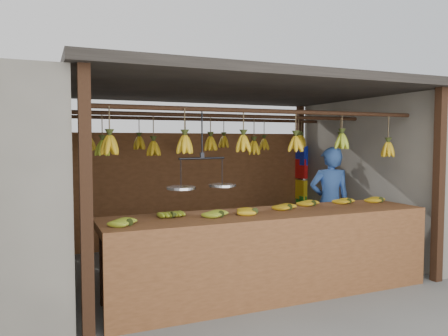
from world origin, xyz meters
name	(u,v)px	position (x,y,z in m)	size (l,w,h in m)	color
ground	(233,266)	(0.00, 0.00, 0.00)	(80.00, 80.00, 0.00)	#5B5B57
stall	(223,119)	(0.00, 0.33, 1.97)	(4.30, 3.30, 2.40)	black
neighbor_right	(433,173)	(3.60, 0.00, 1.15)	(3.00, 3.00, 2.30)	slate
counter	(276,231)	(-0.05, -1.23, 0.71)	(3.64, 0.83, 0.96)	brown
hanging_bananas	(232,144)	(-0.01, 0.00, 1.63)	(3.60, 2.25, 0.39)	#BC8F14
balance_scale	(202,183)	(-0.80, -1.00, 1.24)	(0.77, 0.37, 0.82)	black
vendor	(330,203)	(1.46, -0.14, 0.79)	(0.58, 0.38, 1.59)	#3359A5
bag_bundles	(301,180)	(1.94, 1.35, 0.98)	(0.08, 0.26, 1.23)	#1426BF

